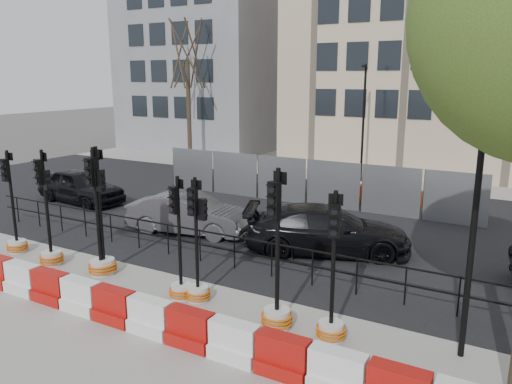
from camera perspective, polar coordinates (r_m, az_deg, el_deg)
The scene contains 23 objects.
ground at distance 14.23m, azimuth -9.22°, elevation -9.40°, with size 120.00×120.00×0.00m, color #51514C.
sidewalk_near at distance 12.25m, azimuth -18.21°, elevation -13.71°, with size 40.00×6.00×0.02m, color gray.
road at distance 19.86m, azimuth 3.40°, elevation -2.69°, with size 40.00×14.00×0.03m, color black.
sidewalk_far at distance 28.02m, azimuth 11.50°, elevation 1.71°, with size 40.00×4.00×0.02m, color gray.
building_grey at distance 39.21m, azimuth -5.61°, elevation 15.34°, with size 11.00×9.06×14.00m.
building_cream at distance 33.01m, azimuth 19.14°, elevation 18.64°, with size 15.00×10.06×18.00m.
kerb_railing at distance 14.88m, azimuth -6.44°, elevation -5.47°, with size 18.00×0.04×1.00m.
heras_fencing at distance 22.18m, azimuth 6.57°, elevation 0.70°, with size 14.33×1.72×2.00m.
lamp_post_far at distance 26.46m, azimuth 12.16°, elevation 8.06°, with size 0.12×0.56×6.00m.
lamp_post_near at distance 9.97m, azimuth 23.90°, elevation -0.66°, with size 0.12×0.56×6.00m.
tree_bare_far at distance 32.18m, azimuth -7.87°, elevation 15.18°, with size 2.00×2.00×9.00m.
barrier_row at distance 12.22m, azimuth -17.63°, elevation -11.90°, with size 16.75×0.50×0.80m.
traffic_signal_a at distance 17.28m, azimuth -25.79°, elevation -4.15°, with size 0.64×0.64×3.24m.
traffic_signal_b at distance 15.68m, azimuth -22.53°, elevation -4.96°, with size 0.67×0.67×3.41m.
traffic_signal_c at distance 14.52m, azimuth -17.15°, elevation -6.23°, with size 0.71×0.71×3.60m.
traffic_signal_d at distance 14.44m, azimuth -17.44°, elevation -5.89°, with size 0.71×0.71×3.59m.
traffic_signal_e at distance 12.58m, azimuth -8.65°, elevation -9.28°, with size 0.61×0.61×3.11m.
traffic_signal_f at distance 12.35m, azimuth -6.71°, elevation -9.16°, with size 0.61×0.61×3.11m.
traffic_signal_g at distance 11.06m, azimuth 2.37°, elevation -11.84°, with size 0.70×0.70×3.57m.
traffic_signal_h at distance 10.73m, azimuth 8.62°, elevation -13.26°, with size 0.63×0.63×3.22m.
car_a at distance 23.01m, azimuth -19.41°, elevation 0.65°, with size 4.54×2.20×1.50m, color black.
car_b at distance 17.62m, azimuth -7.64°, elevation -2.47°, with size 4.54×2.28×1.43m, color #46464B.
car_c at distance 15.72m, azimuth 8.12°, elevation -4.30°, with size 5.51×3.83×1.48m, color black.
Camera 1 is at (8.31, -10.21, 5.39)m, focal length 35.00 mm.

